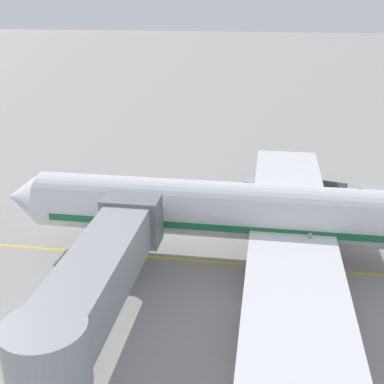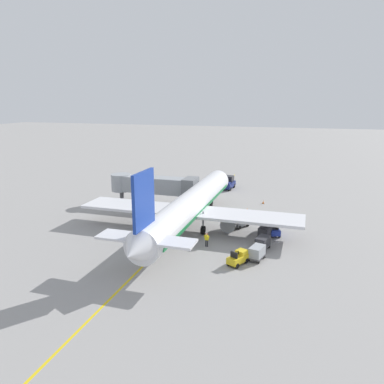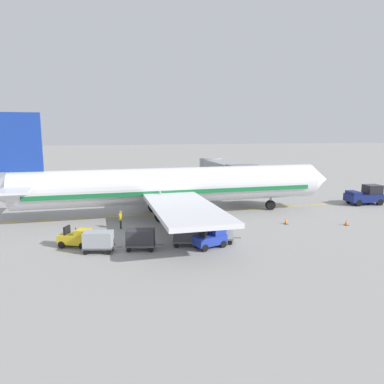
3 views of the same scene
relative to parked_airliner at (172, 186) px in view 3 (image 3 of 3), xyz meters
The scene contains 15 objects.
ground_plane 3.69m from the parked_airliner, 129.72° to the right, with size 400.00×400.00×0.00m, color gray.
gate_lead_in_line 3.68m from the parked_airliner, 129.72° to the right, with size 0.24×80.00×0.01m, color gold.
parked_airliner is the anchor object (origin of this frame).
jet_bridge 13.01m from the parked_airliner, 135.78° to the left, with size 15.04×3.50×4.98m.
pushback_tractor 24.37m from the parked_airliner, 89.77° to the left, with size 2.55×4.56×2.40m.
baggage_tug_lead 12.78m from the parked_airliner, 48.28° to the right, with size 2.14×2.77×1.62m.
baggage_tug_trailing 11.47m from the parked_airliner, ahead, with size 1.96×2.75×1.62m.
baggage_tug_spare 7.45m from the parked_airliner, 20.78° to the left, with size 2.29×2.77×1.62m.
baggage_cart_front 10.60m from the parked_airliner, ahead, with size 1.80×2.98×1.58m.
baggage_cart_second_in_train 10.55m from the parked_airliner, ahead, with size 1.80×2.98×1.58m.
baggage_cart_third_in_train 11.56m from the parked_airliner, 23.98° to the right, with size 1.80×2.98×1.58m.
baggage_cart_tail_end 12.91m from the parked_airliner, 37.29° to the right, with size 1.80×2.98×1.58m.
ground_crew_wing_walker 7.23m from the parked_airliner, 55.91° to the right, with size 0.73×0.29×1.69m.
safety_cone_nose_left 12.11m from the parked_airliner, 57.82° to the left, with size 0.36×0.36×0.59m.
safety_cone_nose_right 17.60m from the parked_airliner, 61.99° to the left, with size 0.36×0.36×0.59m.
Camera 3 is at (37.89, -6.09, 8.94)m, focal length 33.62 mm.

